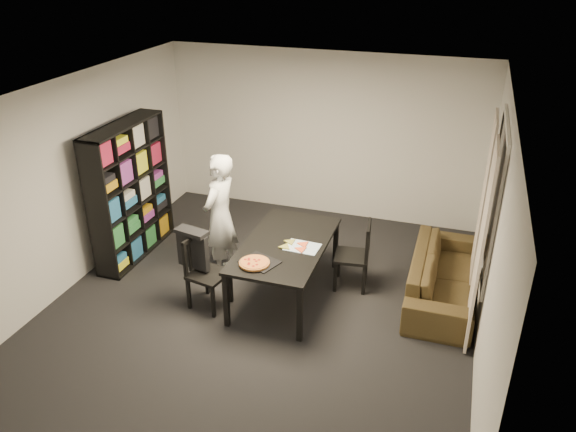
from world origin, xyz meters
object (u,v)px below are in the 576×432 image
(chair_right, at_px, (359,251))
(person, at_px, (220,216))
(pepperoni_pizza, at_px, (254,263))
(chair_left, at_px, (202,267))
(bookshelf, at_px, (130,192))
(dining_table, at_px, (285,248))
(baking_tray, at_px, (260,262))
(sofa, at_px, (443,276))

(chair_right, bearing_deg, person, -89.35)
(person, distance_m, pepperoni_pizza, 1.14)
(chair_right, height_order, pepperoni_pizza, chair_right)
(chair_left, relative_size, pepperoni_pizza, 2.60)
(bookshelf, bearing_deg, dining_table, -8.32)
(pepperoni_pizza, bearing_deg, bookshelf, 156.72)
(bookshelf, xyz_separation_m, person, (1.39, -0.12, -0.11))
(baking_tray, distance_m, sofa, 2.33)
(person, distance_m, sofa, 2.91)
(dining_table, bearing_deg, sofa, 16.97)
(chair_left, height_order, person, person)
(bookshelf, distance_m, chair_left, 1.74)
(pepperoni_pizza, bearing_deg, chair_right, 46.53)
(pepperoni_pizza, bearing_deg, dining_table, 73.64)
(bookshelf, distance_m, pepperoni_pizza, 2.37)
(dining_table, relative_size, baking_tray, 4.38)
(dining_table, height_order, sofa, dining_table)
(dining_table, distance_m, chair_left, 1.02)
(bookshelf, distance_m, baking_tray, 2.39)
(dining_table, relative_size, sofa, 0.88)
(chair_left, bearing_deg, pepperoni_pizza, -86.22)
(chair_right, height_order, baking_tray, chair_right)
(pepperoni_pizza, height_order, sofa, pepperoni_pizza)
(chair_left, bearing_deg, sofa, -57.45)
(dining_table, height_order, chair_left, chair_left)
(pepperoni_pizza, distance_m, sofa, 2.40)
(dining_table, relative_size, chair_right, 1.94)
(person, height_order, pepperoni_pizza, person)
(dining_table, bearing_deg, person, 166.97)
(chair_left, distance_m, sofa, 2.97)
(baking_tray, bearing_deg, dining_table, 75.51)
(chair_left, relative_size, sofa, 0.46)
(person, bearing_deg, baking_tray, 54.24)
(bookshelf, bearing_deg, chair_left, -29.87)
(pepperoni_pizza, bearing_deg, chair_left, 172.41)
(chair_left, height_order, baking_tray, chair_left)
(person, bearing_deg, pepperoni_pizza, 50.29)
(dining_table, xyz_separation_m, chair_right, (0.82, 0.46, -0.15))
(chair_left, relative_size, chair_right, 1.01)
(bookshelf, height_order, sofa, bookshelf)
(bookshelf, xyz_separation_m, dining_table, (2.35, -0.34, -0.28))
(chair_left, bearing_deg, chair_right, -49.36)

